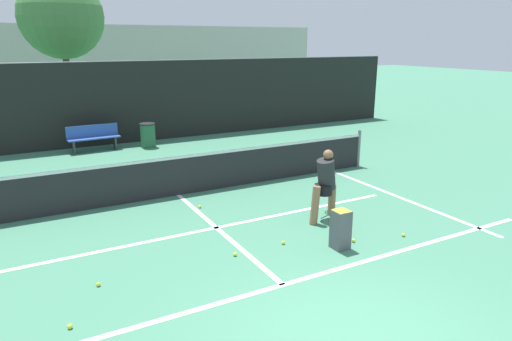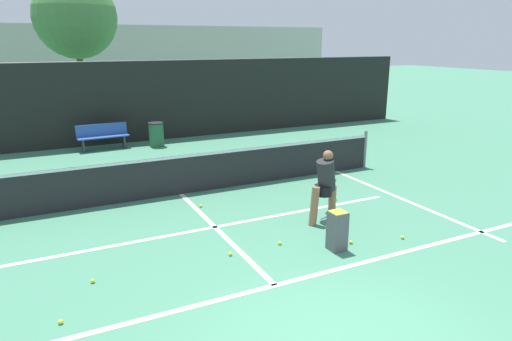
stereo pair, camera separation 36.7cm
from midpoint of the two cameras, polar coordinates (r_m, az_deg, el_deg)
name	(u,v)px [view 1 (the left image)]	position (r m, az deg, el deg)	size (l,w,h in m)	color
court_baseline_near	(283,285)	(7.06, 1.84, -14.11)	(11.00, 0.10, 0.01)	white
court_service_line	(216,228)	(9.06, -6.15, -7.12)	(8.25, 0.10, 0.01)	white
court_center_mark	(219,230)	(8.96, -5.86, -7.38)	(0.10, 4.73, 0.01)	white
court_sideline_right	(391,194)	(11.34, 15.66, -2.85)	(0.10, 5.73, 0.01)	white
net	(177,174)	(10.89, -10.76, -0.50)	(11.09, 0.09, 1.07)	slate
fence_back	(115,103)	(16.88, -17.81, 7.99)	(24.00, 0.06, 2.89)	black
player_practicing	(325,183)	(9.28, 7.53, -1.52)	(1.03, 0.85, 1.46)	#8C6042
tennis_ball_scattered_0	(98,284)	(7.45, -20.49, -13.19)	(0.07, 0.07, 0.07)	#D1E033
tennis_ball_scattered_1	(70,326)	(6.64, -23.79, -17.42)	(0.07, 0.07, 0.07)	#D1E033
tennis_ball_scattered_2	(334,198)	(10.71, 8.70, -3.37)	(0.07, 0.07, 0.07)	#D1E033
tennis_ball_scattered_3	(235,254)	(7.90, -3.99, -10.42)	(0.07, 0.07, 0.07)	#D1E033
tennis_ball_scattered_4	(403,235)	(9.00, 16.83, -7.71)	(0.07, 0.07, 0.07)	#D1E033
tennis_ball_scattered_5	(200,207)	(10.13, -8.07, -4.49)	(0.07, 0.07, 0.07)	#D1E033
tennis_ball_scattered_6	(353,240)	(8.54, 10.87, -8.59)	(0.07, 0.07, 0.07)	#D1E033
tennis_ball_scattered_7	(283,243)	(8.31, 2.15, -9.01)	(0.07, 0.07, 0.07)	#D1E033
ball_hopper	(341,228)	(8.14, 9.26, -7.18)	(0.28, 0.28, 0.71)	#4C4C51
courtside_bench	(94,137)	(16.13, -20.26, 3.95)	(1.69, 0.49, 0.86)	#2D519E
trash_bin	(148,135)	(16.16, -14.00, 4.29)	(0.53, 0.53, 0.83)	#28603D
parked_car	(72,120)	(19.42, -22.55, 5.85)	(1.72, 3.93, 1.31)	maroon
tree_mid	(61,17)	(22.70, -23.62, 17.16)	(3.62, 3.62, 6.36)	brown
building_far	(61,62)	(32.25, -23.49, 12.36)	(36.00, 2.40, 4.54)	#B2ADA3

